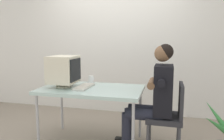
# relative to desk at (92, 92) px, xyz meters

# --- Properties ---
(wall_back) EXTENTS (8.00, 0.10, 3.00)m
(wall_back) POSITION_rel_desk_xyz_m (0.30, 1.40, 0.79)
(wall_back) COLOR silver
(wall_back) RESTS_ON ground_plane
(desk) EXTENTS (1.35, 0.79, 0.76)m
(desk) POSITION_rel_desk_xyz_m (0.00, 0.00, 0.00)
(desk) COLOR #B7B7BC
(desk) RESTS_ON ground_plane
(crt_monitor) EXTENTS (0.36, 0.38, 0.42)m
(crt_monitor) POSITION_rel_desk_xyz_m (-0.38, -0.03, 0.29)
(crt_monitor) COLOR beige
(crt_monitor) RESTS_ON desk
(keyboard) EXTENTS (0.17, 0.42, 0.03)m
(keyboard) POSITION_rel_desk_xyz_m (-0.10, -0.02, 0.07)
(keyboard) COLOR silver
(keyboard) RESTS_ON desk
(office_chair) EXTENTS (0.42, 0.42, 0.87)m
(office_chair) POSITION_rel_desk_xyz_m (1.01, 0.01, -0.22)
(office_chair) COLOR #4C4C51
(office_chair) RESTS_ON ground_plane
(person_seated) EXTENTS (0.73, 0.57, 1.35)m
(person_seated) POSITION_rel_desk_xyz_m (0.82, 0.01, 0.01)
(person_seated) COLOR black
(person_seated) RESTS_ON ground_plane
(desk_mug) EXTENTS (0.07, 0.08, 0.11)m
(desk_mug) POSITION_rel_desk_xyz_m (-0.11, 0.30, 0.10)
(desk_mug) COLOR white
(desk_mug) RESTS_ON desk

